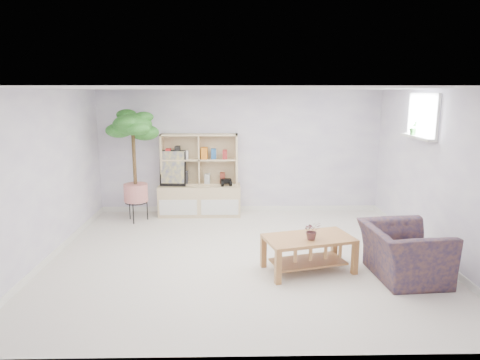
{
  "coord_description": "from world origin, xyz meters",
  "views": [
    {
      "loc": [
        -0.16,
        -5.83,
        2.35
      ],
      "look_at": [
        -0.03,
        0.65,
        1.02
      ],
      "focal_mm": 32.0,
      "sensor_mm": 36.0,
      "label": 1
    }
  ],
  "objects_px": {
    "coffee_table": "(308,254)",
    "armchair": "(404,249)",
    "floor_tree": "(135,166)",
    "storage_unit": "(199,175)"
  },
  "relations": [
    {
      "from": "coffee_table",
      "to": "armchair",
      "type": "xyz_separation_m",
      "value": [
        1.18,
        -0.24,
        0.15
      ]
    },
    {
      "from": "coffee_table",
      "to": "floor_tree",
      "type": "height_order",
      "value": "floor_tree"
    },
    {
      "from": "floor_tree",
      "to": "armchair",
      "type": "relative_size",
      "value": 1.98
    },
    {
      "from": "storage_unit",
      "to": "armchair",
      "type": "height_order",
      "value": "storage_unit"
    },
    {
      "from": "coffee_table",
      "to": "armchair",
      "type": "distance_m",
      "value": 1.21
    },
    {
      "from": "storage_unit",
      "to": "coffee_table",
      "type": "xyz_separation_m",
      "value": [
        1.64,
        -2.7,
        -0.55
      ]
    },
    {
      "from": "floor_tree",
      "to": "coffee_table",
      "type": "bearing_deg",
      "value": -39.69
    },
    {
      "from": "storage_unit",
      "to": "coffee_table",
      "type": "bearing_deg",
      "value": -58.72
    },
    {
      "from": "storage_unit",
      "to": "floor_tree",
      "type": "relative_size",
      "value": 0.76
    },
    {
      "from": "floor_tree",
      "to": "armchair",
      "type": "bearing_deg",
      "value": -32.7
    }
  ]
}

